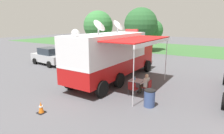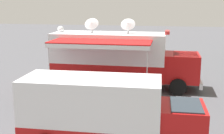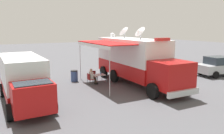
# 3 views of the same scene
# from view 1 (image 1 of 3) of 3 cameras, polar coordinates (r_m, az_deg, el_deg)

# --- Properties ---
(ground_plane) EXTENTS (100.00, 100.00, 0.00)m
(ground_plane) POSITION_cam_1_polar(r_m,az_deg,el_deg) (13.68, -1.21, -4.63)
(ground_plane) COLOR #515156
(grass_verge) EXTENTS (80.00, 14.00, 0.01)m
(grass_verge) POSITION_cam_1_polar(r_m,az_deg,el_deg) (33.35, 19.86, 5.27)
(grass_verge) COLOR #386633
(grass_verge) RESTS_ON ground
(lot_stripe) EXTENTS (0.13, 4.80, 0.01)m
(lot_stripe) POSITION_cam_1_polar(r_m,az_deg,el_deg) (16.15, -5.78, -1.88)
(lot_stripe) COLOR silver
(lot_stripe) RESTS_ON ground
(command_truck) EXTENTS (4.86, 9.49, 4.53)m
(command_truck) POSITION_cam_1_polar(r_m,az_deg,el_deg) (13.82, 0.59, 3.86)
(command_truck) COLOR #B71414
(command_truck) RESTS_ON ground
(folding_table) EXTENTS (0.80, 0.80, 0.73)m
(folding_table) POSITION_cam_1_polar(r_m,az_deg,el_deg) (11.81, 7.49, -4.27)
(folding_table) COLOR silver
(folding_table) RESTS_ON ground
(water_bottle) EXTENTS (0.07, 0.07, 0.22)m
(water_bottle) POSITION_cam_1_polar(r_m,az_deg,el_deg) (11.80, 7.03, -3.45)
(water_bottle) COLOR #4C99D8
(water_bottle) RESTS_ON folding_table
(folding_chair_at_table) EXTENTS (0.48, 0.48, 0.87)m
(folding_chair_at_table) POSITION_cam_1_polar(r_m,az_deg,el_deg) (11.51, 10.96, -5.71)
(folding_chair_at_table) COLOR maroon
(folding_chair_at_table) RESTS_ON ground
(folding_chair_beside_table) EXTENTS (0.48, 0.48, 0.87)m
(folding_chair_beside_table) POSITION_cam_1_polar(r_m,az_deg,el_deg) (11.06, 6.35, -6.33)
(folding_chair_beside_table) COLOR maroon
(folding_chair_beside_table) RESTS_ON ground
(seated_responder) EXTENTS (0.66, 0.55, 1.25)m
(seated_responder) POSITION_cam_1_polar(r_m,az_deg,el_deg) (11.53, 10.11, -4.91)
(seated_responder) COLOR silver
(seated_responder) RESTS_ON ground
(trash_bin) EXTENTS (0.57, 0.57, 0.91)m
(trash_bin) POSITION_cam_1_polar(r_m,az_deg,el_deg) (9.88, 11.42, -9.33)
(trash_bin) COLOR #384C7F
(trash_bin) RESTS_ON ground
(traffic_cone) EXTENTS (0.36, 0.36, 0.58)m
(traffic_cone) POSITION_cam_1_polar(r_m,az_deg,el_deg) (9.72, -20.94, -11.52)
(traffic_cone) COLOR black
(traffic_cone) RESTS_ON ground
(car_behind_truck) EXTENTS (4.36, 2.34, 1.76)m
(car_behind_truck) POSITION_cam_1_polar(r_m,az_deg,el_deg) (20.37, -18.63, 3.19)
(car_behind_truck) COLOR #B2B5BA
(car_behind_truck) RESTS_ON ground
(tree_far_left) EXTENTS (5.18, 5.18, 6.38)m
(tree_far_left) POSITION_cam_1_polar(r_m,az_deg,el_deg) (33.84, -4.25, 12.56)
(tree_far_left) COLOR brown
(tree_far_left) RESTS_ON ground
(tree_left_of_centre) EXTENTS (4.88, 4.88, 6.47)m
(tree_left_of_centre) POSITION_cam_1_polar(r_m,az_deg,el_deg) (28.51, 8.79, 12.78)
(tree_left_of_centre) COLOR brown
(tree_left_of_centre) RESTS_ON ground
(tree_right_of_centre) EXTENTS (3.31, 3.31, 4.78)m
(tree_right_of_centre) POSITION_cam_1_polar(r_m,az_deg,el_deg) (30.48, 12.27, 10.93)
(tree_right_of_centre) COLOR brown
(tree_right_of_centre) RESTS_ON ground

